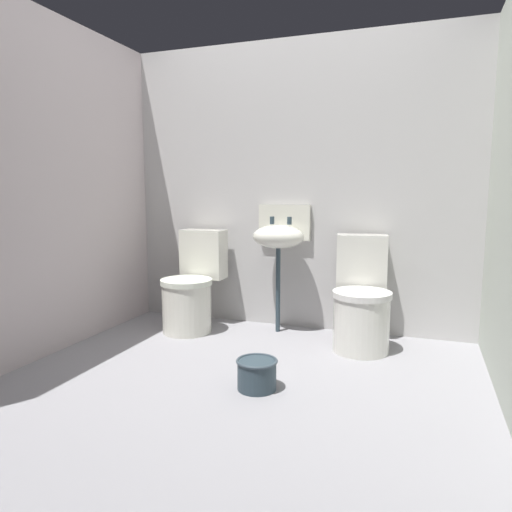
{
  "coord_description": "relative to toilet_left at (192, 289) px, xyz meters",
  "views": [
    {
      "loc": [
        0.96,
        -2.38,
        1.09
      ],
      "look_at": [
        0.0,
        0.31,
        0.7
      ],
      "focal_mm": 32.94,
      "sensor_mm": 36.0,
      "label": 1
    }
  ],
  "objects": [
    {
      "name": "wall_left",
      "position": [
        -0.68,
        -0.79,
        0.81
      ],
      "size": [
        0.1,
        2.69,
        2.26
      ],
      "primitive_type": "cube",
      "color": "#BEB0B2",
      "rests_on": "ground"
    },
    {
      "name": "bucket",
      "position": [
        0.87,
        -0.92,
        -0.23
      ],
      "size": [
        0.23,
        0.23,
        0.17
      ],
      "color": "#2E3D46",
      "rests_on": "ground"
    },
    {
      "name": "toilet_right",
      "position": [
        1.32,
        0.0,
        0.0
      ],
      "size": [
        0.47,
        0.64,
        0.78
      ],
      "rotation": [
        0.0,
        0.0,
        3.3
      ],
      "color": "silver",
      "rests_on": "ground"
    },
    {
      "name": "ground_plane",
      "position": [
        0.75,
        -0.89,
        -0.36
      ],
      "size": [
        3.15,
        2.89,
        0.08
      ],
      "primitive_type": "cube",
      "color": "gray"
    },
    {
      "name": "toilet_left",
      "position": [
        0.0,
        0.0,
        0.0
      ],
      "size": [
        0.41,
        0.6,
        0.78
      ],
      "rotation": [
        0.0,
        0.0,
        3.12
      ],
      "color": "silver",
      "rests_on": "ground"
    },
    {
      "name": "wall_back",
      "position": [
        0.75,
        0.4,
        0.81
      ],
      "size": [
        3.15,
        0.1,
        2.26
      ],
      "primitive_type": "cube",
      "color": "#B8B6B4",
      "rests_on": "ground"
    },
    {
      "name": "sink",
      "position": [
        0.66,
        0.19,
        0.43
      ],
      "size": [
        0.42,
        0.35,
        0.99
      ],
      "color": "#2E3D46",
      "rests_on": "ground"
    }
  ]
}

